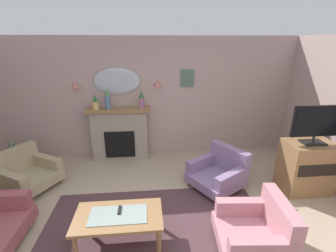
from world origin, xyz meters
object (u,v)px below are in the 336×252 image
Objects in this scene: coffee_table at (119,219)px; armchair_beside_couch at (26,172)px; armchair_near_fireplace at (220,171)px; framed_picture at (187,78)px; tv_flatscreen at (317,124)px; fireplace at (120,134)px; mantel_vase_centre at (141,100)px; mantel_vase_right at (107,99)px; armchair_in_corner at (258,229)px; potted_plant_small_fern at (20,156)px; mantel_vase_left at (95,103)px; wall_sconce_left at (75,85)px; tv_cabinet at (306,167)px; wall_sconce_right at (158,83)px; tv_remote at (120,210)px.

armchair_beside_couch reaches higher than coffee_table.
framed_picture is at bearing 104.11° from armchair_near_fireplace.
tv_flatscreen is (3.12, 0.89, 0.86)m from coffee_table.
mantel_vase_centre is at bearing -3.24° from fireplace.
fireplace is at bearing 8.06° from mantel_vase_right.
mantel_vase_right is at bearing 128.38° from armchair_in_corner.
armchair_beside_couch is 1.54× the size of potted_plant_small_fern.
armchair_in_corner is 0.80× the size of armchair_beside_couch.
armchair_in_corner is at bearing -8.44° from coffee_table.
mantel_vase_centre is at bearing 0.00° from mantel_vase_left.
potted_plant_small_fern reaches higher than armchair_beside_couch.
fireplace is at bearing 94.81° from coffee_table.
wall_sconce_left is 4.65m from tv_cabinet.
mantel_vase_left is 0.74× the size of mantel_vase_right.
armchair_in_corner is at bearing -140.81° from tv_flatscreen.
wall_sconce_right reaches higher than armchair_in_corner.
wall_sconce_right is 2.20m from armchair_near_fireplace.
wall_sconce_right reaches higher than fireplace.
framed_picture reaches higher than armchair_near_fireplace.
wall_sconce_left reaches higher than tv_cabinet.
mantel_vase_centre is 1.39m from wall_sconce_left.
mantel_vase_centre reaches higher than potted_plant_small_fern.
fireplace is at bearing 125.37° from armchair_in_corner.
armchair_near_fireplace is (1.65, 1.06, -0.15)m from tv_remote.
tv_remote is 3.31m from tv_flatscreen.
mantel_vase_centre is 0.43× the size of tv_cabinet.
coffee_table is (-1.29, -2.61, -1.37)m from framed_picture.
armchair_near_fireplace is (2.32, -1.29, -1.00)m from mantel_vase_left.
framed_picture is at bearing 10.20° from mantel_vase_centre.
tv_remote is at bearing -165.06° from tv_cabinet.
mantel_vase_centre is (0.70, 0.00, -0.03)m from mantel_vase_right.
wall_sconce_left is 4.17m from armchair_in_corner.
tv_flatscreen is at bearing -28.56° from mantel_vase_centre.
tv_cabinet is (2.48, -1.64, -1.21)m from wall_sconce_right.
wall_sconce_right is 0.13× the size of armchair_near_fireplace.
wall_sconce_right is 0.13× the size of coffee_table.
wall_sconce_right reaches higher than mantel_vase_right.
armchair_in_corner is (1.07, -2.80, -1.35)m from wall_sconce_right.
fireplace is 3.54× the size of mantel_vase_centre.
mantel_vase_right reaches higher than tv_flatscreen.
wall_sconce_left reaches higher than mantel_vase_centre.
tv_flatscreen reaches higher than armchair_beside_couch.
wall_sconce_right is at bearing 75.83° from coffee_table.
tv_remote is 0.14× the size of armchair_near_fireplace.
wall_sconce_right reaches higher than coffee_table.
armchair_near_fireplace is at bearing -5.04° from armchair_beside_couch.
framed_picture is (2.35, 0.06, 0.09)m from wall_sconce_left.
tv_cabinet is (3.11, 0.83, -0.00)m from tv_remote.
framed_picture reaches higher than tv_cabinet.
armchair_in_corner and armchair_near_fireplace have the same top height.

